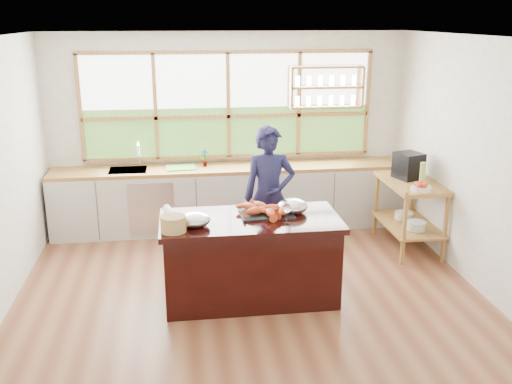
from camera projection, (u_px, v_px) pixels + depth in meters
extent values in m
plane|color=brown|center=(248.00, 289.00, 6.31)|extent=(5.00, 5.00, 0.00)
cube|color=white|center=(228.00, 130.00, 8.04)|extent=(5.00, 0.02, 2.70)
cube|color=white|center=(288.00, 259.00, 3.78)|extent=(5.00, 0.02, 2.70)
cube|color=white|center=(474.00, 163.00, 6.23)|extent=(0.02, 4.50, 2.70)
cube|color=silver|center=(247.00, 37.00, 5.51)|extent=(5.00, 4.50, 0.02)
cube|color=#A87445|center=(228.00, 106.00, 7.91)|extent=(4.05, 0.06, 1.50)
cube|color=white|center=(228.00, 80.00, 7.83)|extent=(3.98, 0.01, 0.75)
cube|color=#325E1A|center=(229.00, 132.00, 8.05)|extent=(3.98, 0.01, 0.70)
cube|color=#A87445|center=(326.00, 67.00, 7.82)|extent=(1.00, 0.28, 0.03)
cube|color=#A87445|center=(326.00, 87.00, 7.91)|extent=(1.00, 0.28, 0.03)
cube|color=#A87445|center=(325.00, 107.00, 7.99)|extent=(1.00, 0.28, 0.03)
cube|color=#A87445|center=(290.00, 87.00, 7.84)|extent=(0.03, 0.28, 0.55)
cube|color=#A87445|center=(360.00, 86.00, 7.97)|extent=(0.03, 0.28, 0.55)
cube|color=beige|center=(231.00, 199.00, 8.02)|extent=(4.90, 0.62, 0.85)
cube|color=#B7B9BF|center=(151.00, 209.00, 7.58)|extent=(0.60, 0.01, 0.72)
cube|color=#AB8036|center=(231.00, 168.00, 7.89)|extent=(4.90, 0.62, 0.05)
cube|color=#B7B9BF|center=(128.00, 176.00, 7.73)|extent=(0.50, 0.42, 0.16)
cube|color=#AB8036|center=(445.00, 227.00, 6.87)|extent=(0.04, 0.04, 0.90)
cube|color=#AB8036|center=(413.00, 202.00, 7.82)|extent=(0.04, 0.04, 0.90)
cube|color=#AB8036|center=(404.00, 230.00, 6.81)|extent=(0.04, 0.04, 0.90)
cube|color=#AB8036|center=(376.00, 203.00, 7.75)|extent=(0.04, 0.04, 0.90)
cube|color=#AB8036|center=(408.00, 224.00, 7.35)|extent=(0.62, 1.10, 0.03)
cube|color=#AB8036|center=(411.00, 183.00, 7.19)|extent=(0.62, 1.10, 0.05)
cylinder|color=silver|center=(416.00, 226.00, 7.09)|extent=(0.24, 0.24, 0.11)
cylinder|color=silver|center=(404.00, 216.00, 7.47)|extent=(0.24, 0.24, 0.09)
cube|color=black|center=(250.00, 261.00, 6.00)|extent=(1.77, 0.82, 0.84)
cube|color=black|center=(250.00, 221.00, 5.87)|extent=(1.85, 0.90, 0.06)
imported|color=#18183A|center=(269.00, 196.00, 6.76)|extent=(0.63, 0.43, 1.69)
imported|color=slate|center=(205.00, 157.00, 7.86)|extent=(0.14, 0.10, 0.25)
cube|color=green|center=(181.00, 168.00, 7.79)|extent=(0.42, 0.33, 0.01)
cube|color=black|center=(408.00, 166.00, 7.26)|extent=(0.38, 0.39, 0.33)
cylinder|color=#99AE4C|center=(423.00, 174.00, 6.96)|extent=(0.08, 0.08, 0.29)
cylinder|color=silver|center=(421.00, 188.00, 6.79)|extent=(0.24, 0.24, 0.05)
sphere|color=red|center=(425.00, 184.00, 6.78)|extent=(0.07, 0.07, 0.07)
sphere|color=red|center=(421.00, 183.00, 6.82)|extent=(0.07, 0.07, 0.07)
sphere|color=red|center=(417.00, 184.00, 6.79)|extent=(0.07, 0.07, 0.07)
sphere|color=red|center=(419.00, 185.00, 6.74)|extent=(0.07, 0.07, 0.07)
sphere|color=red|center=(424.00, 186.00, 6.73)|extent=(0.07, 0.07, 0.07)
cube|color=black|center=(266.00, 214.00, 5.97)|extent=(0.56, 0.42, 0.02)
ellipsoid|color=red|center=(256.00, 211.00, 5.90)|extent=(0.23, 0.15, 0.08)
ellipsoid|color=red|center=(274.00, 208.00, 5.99)|extent=(0.23, 0.14, 0.08)
ellipsoid|color=red|center=(285.00, 211.00, 5.89)|extent=(0.21, 0.21, 0.08)
ellipsoid|color=red|center=(260.00, 206.00, 6.07)|extent=(0.18, 0.23, 0.08)
ellipsoid|color=red|center=(270.00, 213.00, 5.83)|extent=(0.11, 0.22, 0.08)
ellipsoid|color=red|center=(250.00, 207.00, 6.02)|extent=(0.20, 0.22, 0.08)
ellipsoid|color=#B7B9BF|center=(195.00, 220.00, 5.63)|extent=(0.30, 0.30, 0.14)
ellipsoid|color=#B7B9BF|center=(292.00, 206.00, 6.02)|extent=(0.32, 0.32, 0.15)
cylinder|color=white|center=(286.00, 223.00, 5.70)|extent=(0.06, 0.06, 0.01)
cylinder|color=white|center=(287.00, 217.00, 5.68)|extent=(0.01, 0.01, 0.13)
ellipsoid|color=white|center=(287.00, 208.00, 5.65)|extent=(0.08, 0.08, 0.10)
cylinder|color=tan|center=(173.00, 224.00, 5.48)|extent=(0.25, 0.25, 0.16)
cylinder|color=white|center=(170.00, 212.00, 5.92)|extent=(0.14, 0.31, 0.08)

